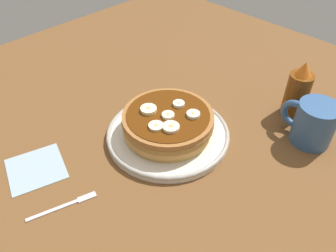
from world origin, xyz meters
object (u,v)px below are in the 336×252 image
object	(u,v)px
banana_slice_0	(168,115)
banana_slice_4	(193,115)
banana_slice_2	(179,104)
banana_slice_5	(156,126)
napkin	(36,168)
coffee_mug	(313,122)
banana_slice_1	(149,110)
pancake_stack	(167,124)
plate	(168,134)
fork	(66,205)
syrup_bottle	(298,91)
banana_slice_3	(171,127)

from	to	relation	value
banana_slice_0	banana_slice_4	world-z (taller)	same
banana_slice_2	banana_slice_5	size ratio (longest dim) A/B	0.82
banana_slice_2	napkin	xyz separation A→B (cm)	(11.85, 30.00, -6.77)
coffee_mug	napkin	world-z (taller)	coffee_mug
coffee_mug	napkin	distance (cm)	59.44
banana_slice_1	napkin	xyz separation A→B (cm)	(8.61, 23.90, -6.82)
pancake_stack	banana_slice_1	xyz separation A→B (cm)	(3.90, 1.84, 2.85)
plate	banana_slice_1	distance (cm)	7.43
banana_slice_2	banana_slice_5	distance (cm)	8.78
banana_slice_4	coffee_mug	distance (cm)	26.07
fork	banana_slice_1	bearing A→B (deg)	-81.47
banana_slice_2	syrup_bottle	bearing A→B (deg)	-123.76
banana_slice_0	banana_slice_4	size ratio (longest dim) A/B	0.93
syrup_bottle	pancake_stack	bearing A→B (deg)	61.48
fork	coffee_mug	bearing A→B (deg)	-115.44
plate	syrup_bottle	bearing A→B (deg)	-118.96
syrup_bottle	plate	bearing A→B (deg)	61.04
banana_slice_3	fork	distance (cm)	24.92
plate	syrup_bottle	world-z (taller)	syrup_bottle
pancake_stack	banana_slice_5	world-z (taller)	banana_slice_5
plate	banana_slice_1	size ratio (longest dim) A/B	7.80
plate	banana_slice_2	world-z (taller)	banana_slice_2
pancake_stack	banana_slice_2	xyz separation A→B (cm)	(0.67, -4.26, 2.80)
banana_slice_2	banana_slice_5	world-z (taller)	banana_slice_2
banana_slice_0	fork	bearing A→B (deg)	88.44
banana_slice_0	banana_slice_1	world-z (taller)	banana_slice_1
banana_slice_3	banana_slice_0	bearing A→B (deg)	-36.51
napkin	pancake_stack	bearing A→B (deg)	-115.92
plate	banana_slice_2	xyz separation A→B (cm)	(0.57, -3.93, 5.95)
banana_slice_0	syrup_bottle	distance (cm)	31.99
banana_slice_4	coffee_mug	world-z (taller)	coffee_mug
syrup_bottle	banana_slice_2	bearing A→B (deg)	56.24
banana_slice_1	syrup_bottle	xyz separation A→B (cm)	(-19.18, -29.96, -0.62)
banana_slice_5	banana_slice_3	bearing A→B (deg)	-143.16
banana_slice_2	coffee_mug	xyz separation A→B (cm)	(-23.33, -17.67, -1.94)
banana_slice_1	banana_slice_4	xyz separation A→B (cm)	(-7.96, -5.61, -0.04)
plate	pancake_stack	bearing A→B (deg)	107.40
plate	banana_slice_3	distance (cm)	7.53
banana_slice_1	banana_slice_3	world-z (taller)	banana_slice_1
banana_slice_5	napkin	world-z (taller)	banana_slice_5
banana_slice_1	banana_slice_4	distance (cm)	9.74
banana_slice_2	napkin	bearing A→B (deg)	68.45
plate	syrup_bottle	xyz separation A→B (cm)	(-15.38, -27.79, 5.38)
pancake_stack	banana_slice_3	distance (cm)	5.16
pancake_stack	syrup_bottle	distance (cm)	32.07
syrup_bottle	banana_slice_4	bearing A→B (deg)	65.25
banana_slice_3	napkin	distance (cm)	29.04
banana_slice_4	fork	distance (cm)	31.03
banana_slice_0	napkin	size ratio (longest dim) A/B	0.25
banana_slice_0	fork	xyz separation A→B (cm)	(0.71, 25.99, -6.66)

